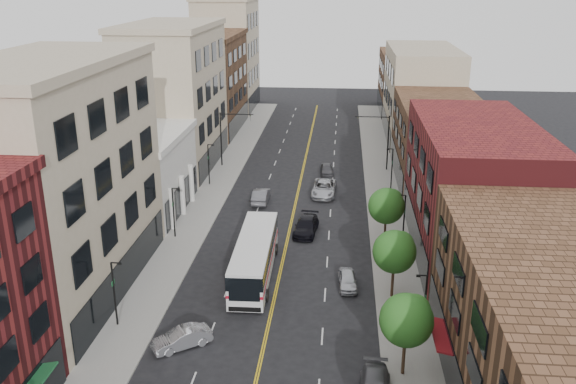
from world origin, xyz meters
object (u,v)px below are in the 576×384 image
(car_lane_behind, at_px, (261,196))
(car_lane_a, at_px, (306,226))
(city_bus, at_px, (255,255))
(car_lane_c, at_px, (327,169))
(car_angle_b, at_px, (182,338))
(car_lane_b, at_px, (324,188))
(car_parked_far, at_px, (348,280))

(car_lane_behind, xyz_separation_m, car_lane_a, (5.64, -8.34, -0.03))
(city_bus, height_order, car_lane_c, city_bus)
(car_angle_b, relative_size, car_lane_b, 0.70)
(car_angle_b, bearing_deg, car_lane_c, 132.51)
(car_lane_behind, xyz_separation_m, car_lane_c, (7.12, 11.01, -0.11))
(car_parked_far, distance_m, car_lane_b, 22.43)
(car_parked_far, xyz_separation_m, car_lane_b, (-2.71, 22.27, 0.18))
(city_bus, height_order, car_lane_a, city_bus)
(car_lane_a, distance_m, car_lane_b, 11.52)
(car_parked_far, bearing_deg, car_lane_a, 106.52)
(car_lane_b, bearing_deg, car_angle_b, -102.61)
(city_bus, xyz_separation_m, car_lane_behind, (-1.84, 17.85, -1.16))
(car_parked_far, bearing_deg, car_lane_b, 92.79)
(car_parked_far, xyz_separation_m, car_lane_c, (-2.61, 30.19, 0.03))
(car_angle_b, distance_m, car_lane_c, 40.81)
(car_angle_b, distance_m, car_lane_behind, 28.88)
(car_parked_far, bearing_deg, car_lane_c, 90.80)
(car_angle_b, xyz_separation_m, car_lane_behind, (1.67, 28.84, 0.10))
(car_lane_b, bearing_deg, car_lane_c, 91.93)
(city_bus, distance_m, car_parked_far, 8.11)
(car_lane_behind, xyz_separation_m, car_lane_b, (7.02, 3.09, 0.04))
(car_lane_a, xyz_separation_m, car_lane_b, (1.38, 11.43, 0.06))
(city_bus, distance_m, car_lane_a, 10.31)
(city_bus, bearing_deg, car_parked_far, -10.80)
(car_lane_behind, height_order, car_lane_a, car_lane_behind)
(car_angle_b, xyz_separation_m, car_lane_a, (7.31, 20.49, 0.08))
(car_lane_a, distance_m, car_lane_c, 19.41)
(car_lane_behind, bearing_deg, car_lane_b, -156.43)
(car_lane_a, bearing_deg, car_lane_c, 91.23)
(car_parked_far, distance_m, car_lane_c, 30.30)
(car_lane_c, bearing_deg, car_lane_a, -98.66)
(car_lane_c, bearing_deg, car_lane_behind, -127.18)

